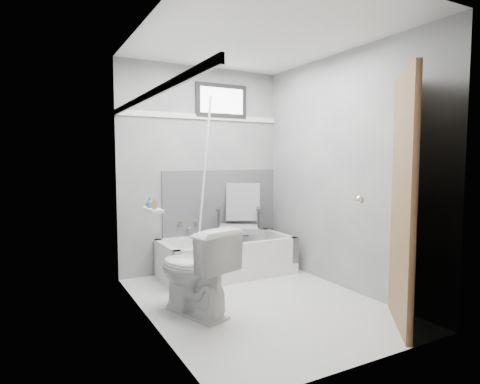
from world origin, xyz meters
TOP-DOWN VIEW (x-y plane):
  - floor at (0.00, 0.00)m, footprint 2.60×2.60m
  - ceiling at (0.00, 0.00)m, footprint 2.60×2.60m
  - wall_back at (0.00, 1.30)m, footprint 2.00×0.02m
  - wall_front at (0.00, -1.30)m, footprint 2.00×0.02m
  - wall_left at (-1.00, 0.00)m, footprint 0.02×2.60m
  - wall_right at (1.00, 0.00)m, footprint 0.02×2.60m
  - bathtub at (0.14, 0.93)m, footprint 1.50×0.70m
  - office_chair at (0.32, 0.98)m, footprint 0.72×0.72m
  - toilet at (-0.62, 0.01)m, footprint 0.65×0.86m
  - door at (0.98, -1.28)m, footprint 0.78×0.78m
  - window at (0.25, 1.29)m, footprint 0.66×0.04m
  - backerboard at (0.25, 1.29)m, footprint 1.50×0.02m
  - trim_back at (0.00, 1.29)m, footprint 2.00×0.02m
  - trim_left at (-0.99, 0.00)m, footprint 0.02×2.60m
  - pole at (-0.09, 1.06)m, footprint 0.02×0.46m
  - shelf at (-0.93, 0.16)m, footprint 0.10×0.32m
  - soap_bottle_a at (-0.94, 0.08)m, footprint 0.05×0.05m
  - soap_bottle_b at (-0.94, 0.22)m, footprint 0.09×0.09m
  - faucet at (-0.20, 1.27)m, footprint 0.26×0.10m

SIDE VIEW (x-z plane):
  - floor at x=0.00m, z-range 0.00..0.00m
  - bathtub at x=0.14m, z-range 0.00..0.42m
  - toilet at x=-0.62m, z-range 0.00..0.75m
  - faucet at x=-0.20m, z-range 0.47..0.63m
  - office_chair at x=0.32m, z-range 0.12..1.04m
  - backerboard at x=0.25m, z-range 0.41..1.19m
  - shelf at x=-0.93m, z-range 0.89..0.91m
  - soap_bottle_b at x=-0.94m, z-range 0.92..1.00m
  - soap_bottle_a at x=-0.94m, z-range 0.92..1.01m
  - door at x=0.98m, z-range 0.00..2.00m
  - pole at x=-0.09m, z-range 0.10..2.00m
  - wall_back at x=0.00m, z-range 0.00..2.40m
  - wall_front at x=0.00m, z-range 0.00..2.40m
  - wall_left at x=-1.00m, z-range 0.00..2.40m
  - wall_right at x=1.00m, z-range 0.00..2.40m
  - trim_back at x=0.00m, z-range 1.79..1.85m
  - trim_left at x=-0.99m, z-range 1.79..1.85m
  - window at x=0.25m, z-range 1.82..2.22m
  - ceiling at x=0.00m, z-range 2.40..2.40m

